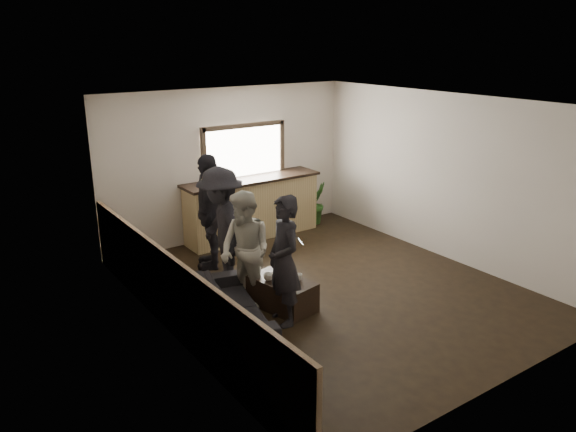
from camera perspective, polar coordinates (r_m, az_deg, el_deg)
ground at (r=8.61m, az=4.07°, el=-7.41°), size 5.00×6.00×0.01m
room_shell at (r=7.67m, az=0.01°, el=1.19°), size 5.01×6.01×2.80m
bar_counter at (r=10.62m, az=-3.70°, el=1.23°), size 2.70×0.68×2.13m
sofa at (r=7.49m, az=-5.75°, el=-9.16°), size 1.17×2.00×0.55m
coffee_table at (r=7.97m, az=-0.60°, el=-7.88°), size 0.71×1.03×0.42m
cup_a at (r=7.85m, az=-2.02°, el=-6.19°), size 0.14×0.14×0.10m
cup_b at (r=7.86m, az=1.12°, el=-6.20°), size 0.13×0.13×0.09m
potted_plant at (r=11.45m, az=2.83°, el=1.35°), size 0.57×0.52×0.85m
person_a at (r=7.31m, az=-0.41°, el=-4.58°), size 0.54×0.71×1.76m
person_b at (r=7.77m, az=-4.36°, el=-3.57°), size 0.78×0.92×1.67m
person_c at (r=8.35m, az=-6.80°, el=-1.37°), size 0.91×1.32×1.88m
person_d at (r=9.19m, az=-7.96°, el=0.47°), size 0.95×1.20×1.90m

